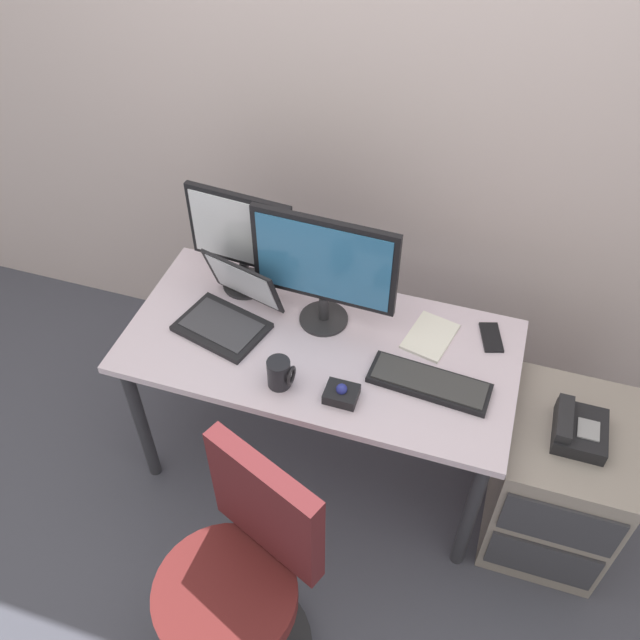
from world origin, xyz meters
TOP-DOWN VIEW (x-y plane):
  - ground_plane at (0.00, 0.00)m, footprint 8.00×8.00m
  - back_wall at (0.00, 0.69)m, footprint 6.00×0.10m
  - desk at (0.00, 0.00)m, footprint 1.40×0.69m
  - file_cabinet at (0.92, -0.04)m, footprint 0.42×0.53m
  - desk_phone at (0.91, -0.05)m, footprint 0.17×0.20m
  - office_chair at (-0.00, -0.80)m, footprint 0.53×0.55m
  - monitor_main at (-0.02, 0.12)m, footprint 0.52×0.18m
  - monitor_side at (-0.37, 0.21)m, footprint 0.41×0.18m
  - keyboard at (0.41, -0.07)m, footprint 0.42×0.17m
  - laptop at (-0.35, 0.01)m, footprint 0.37×0.36m
  - trackball_mouse at (0.14, -0.21)m, footprint 0.11×0.09m
  - coffee_mug at (-0.07, -0.22)m, footprint 0.09×0.08m
  - paper_notepad at (0.37, 0.15)m, footprint 0.19×0.24m
  - cell_phone at (0.58, 0.21)m, footprint 0.11×0.16m

SIDE VIEW (x-z plane):
  - ground_plane at x=0.00m, z-range 0.00..0.00m
  - file_cabinet at x=0.92m, z-range 0.00..0.62m
  - office_chair at x=0.00m, z-range -0.04..0.89m
  - desk at x=0.00m, z-range 0.27..0.99m
  - desk_phone at x=0.91m, z-range 0.60..0.70m
  - cell_phone at x=0.58m, z-range 0.71..0.72m
  - paper_notepad at x=0.37m, z-range 0.71..0.73m
  - keyboard at x=0.41m, z-range 0.71..0.74m
  - trackball_mouse at x=0.14m, z-range 0.71..0.77m
  - laptop at x=-0.35m, z-range 0.65..0.88m
  - coffee_mug at x=-0.07m, z-range 0.71..0.82m
  - monitor_side at x=-0.37m, z-range 0.74..1.16m
  - monitor_main at x=-0.02m, z-range 0.75..1.21m
  - back_wall at x=0.00m, z-range 0.00..2.80m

